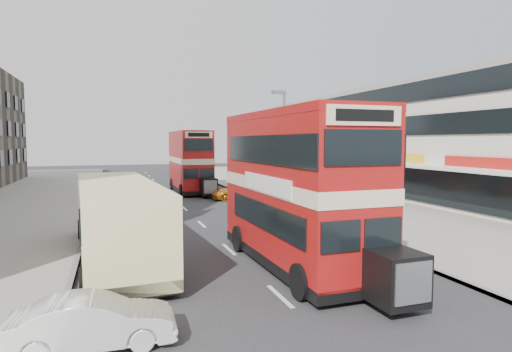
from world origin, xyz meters
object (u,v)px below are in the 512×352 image
object	(u,v)px
bus_main	(297,188)
cyclist	(253,196)
bus_second	(190,161)
pedestrian_near	(332,203)
car_right_b	(240,192)
car_right_a	(266,202)
street_lamp	(283,140)
pedestrian_far	(259,178)
coach	(117,217)
car_left_front	(94,322)

from	to	relation	value
bus_main	cyclist	size ratio (longest dim) A/B	4.92
cyclist	bus_second	bearing A→B (deg)	103.51
bus_main	pedestrian_near	size ratio (longest dim) A/B	6.50
car_right_b	pedestrian_near	xyz separation A→B (m)	(3.02, -9.67, 0.30)
car_right_a	pedestrian_near	bearing A→B (deg)	38.65
street_lamp	pedestrian_far	distance (m)	12.77
bus_second	pedestrian_far	bearing A→B (deg)	-177.40
car_right_a	pedestrian_near	world-z (taller)	pedestrian_near
pedestrian_far	bus_second	bearing A→B (deg)	155.10
coach	pedestrian_far	distance (m)	25.92
coach	car_left_front	world-z (taller)	coach
street_lamp	car_left_front	world-z (taller)	street_lamp
car_right_b	street_lamp	bearing A→B (deg)	24.12
bus_main	pedestrian_near	bearing A→B (deg)	-126.64
car_left_front	car_right_a	xyz separation A→B (m)	(10.25, 17.01, 0.02)
bus_main	pedestrian_far	bearing A→B (deg)	-107.18
bus_second	car_right_a	distance (m)	12.90
street_lamp	car_right_b	xyz separation A→B (m)	(-1.58, 5.24, -4.16)
street_lamp	coach	xyz separation A→B (m)	(-11.09, -10.15, -3.08)
street_lamp	car_left_front	distance (m)	21.65
street_lamp	bus_main	size ratio (longest dim) A/B	0.80
car_left_front	cyclist	world-z (taller)	cyclist
bus_second	car_left_front	xyz separation A→B (m)	(-7.28, -29.37, -2.24)
bus_second	bus_main	bearing A→B (deg)	88.90
street_lamp	pedestrian_near	distance (m)	6.05
street_lamp	car_right_a	world-z (taller)	street_lamp
car_left_front	car_right_b	distance (m)	25.09
cyclist	pedestrian_near	bearing A→B (deg)	-69.12
pedestrian_far	cyclist	xyz separation A→B (m)	(-3.88, -9.89, -0.42)
car_left_front	pedestrian_near	world-z (taller)	pedestrian_near
car_right_b	cyclist	world-z (taller)	cyclist
bus_second	coach	distance (m)	22.83
street_lamp	bus_second	bearing A→B (deg)	110.84
car_right_a	street_lamp	bearing A→B (deg)	116.05
bus_main	car_right_a	size ratio (longest dim) A/B	2.36
street_lamp	pedestrian_near	bearing A→B (deg)	-72.01
car_left_front	cyclist	size ratio (longest dim) A/B	1.77
street_lamp	coach	distance (m)	15.35
pedestrian_far	coach	bearing A→B (deg)	-149.08
bus_main	pedestrian_far	distance (m)	26.28
car_right_b	cyclist	xyz separation A→B (m)	(0.06, -3.13, 0.07)
bus_second	cyclist	xyz separation A→B (m)	(2.92, -9.54, -2.15)
bus_main	coach	xyz separation A→B (m)	(-6.31, 3.07, -1.24)
car_right_b	car_right_a	bearing A→B (deg)	8.35
pedestrian_near	pedestrian_far	world-z (taller)	pedestrian_far
pedestrian_far	car_left_front	bearing A→B (deg)	-143.18
bus_second	car_left_front	size ratio (longest dim) A/B	2.69
bus_main	car_right_a	world-z (taller)	bus_main
car_right_a	car_right_b	xyz separation A→B (m)	(-0.10, 5.94, 0.00)
car_right_b	pedestrian_far	xyz separation A→B (m)	(3.94, 6.76, 0.48)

